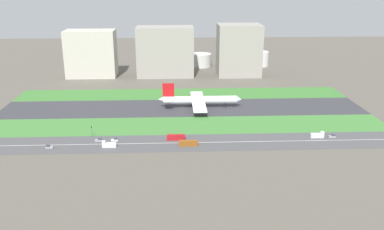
{
  "coord_description": "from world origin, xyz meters",
  "views": [
    {
      "loc": [
        -6.76,
        -312.94,
        97.08
      ],
      "look_at": [
        5.63,
        -36.5,
        6.0
      ],
      "focal_mm": 39.26,
      "sensor_mm": 36.0,
      "label": 1
    }
  ],
  "objects": [
    {
      "name": "grass_median_north",
      "position": [
        0.0,
        41.0,
        0.05
      ],
      "size": [
        280.0,
        36.0,
        0.1
      ],
      "primitive_type": "cube",
      "color": "#3D7A33",
      "rests_on": "ground_plane"
    },
    {
      "name": "fuel_tank_east",
      "position": [
        92.28,
        159.0,
        8.31
      ],
      "size": [
        19.31,
        19.31,
        16.62
      ],
      "primitive_type": "cylinder",
      "color": "silver",
      "rests_on": "ground_plane"
    },
    {
      "name": "highway_centerline",
      "position": [
        0.0,
        -73.0,
        0.11
      ],
      "size": [
        266.0,
        0.5,
        0.01
      ],
      "primitive_type": "cube",
      "color": "silver",
      "rests_on": "highway"
    },
    {
      "name": "car_3",
      "position": [
        93.71,
        -68.0,
        0.92
      ],
      "size": [
        4.4,
        1.8,
        2.0
      ],
      "color": "#99999E",
      "rests_on": "highway"
    },
    {
      "name": "office_tower",
      "position": [
        60.53,
        114.0,
        25.97
      ],
      "size": [
        43.65,
        33.83,
        51.95
      ],
      "primitive_type": "cube",
      "color": "#9E998E",
      "rests_on": "ground_plane"
    },
    {
      "name": "airliner",
      "position": [
        12.39,
        0.0,
        6.23
      ],
      "size": [
        65.0,
        56.0,
        19.7
      ],
      "color": "white",
      "rests_on": "runway"
    },
    {
      "name": "hangar_building",
      "position": [
        -14.99,
        114.0,
        24.97
      ],
      "size": [
        57.28,
        30.68,
        49.93
      ],
      "primitive_type": "cube",
      "color": "#9E998E",
      "rests_on": "ground_plane"
    },
    {
      "name": "terminal_building",
      "position": [
        -90.0,
        114.0,
        23.48
      ],
      "size": [
        49.58,
        26.91,
        46.96
      ],
      "primitive_type": "cube",
      "color": "beige",
      "rests_on": "ground_plane"
    },
    {
      "name": "fuel_tank_centre",
      "position": [
        59.56,
        159.0,
        8.14
      ],
      "size": [
        20.26,
        20.26,
        16.28
      ],
      "primitive_type": "cylinder",
      "color": "silver",
      "rests_on": "ground_plane"
    },
    {
      "name": "car_2",
      "position": [
        -53.69,
        -68.0,
        0.92
      ],
      "size": [
        4.4,
        1.8,
        2.0
      ],
      "color": "#99999E",
      "rests_on": "highway"
    },
    {
      "name": "truck_0",
      "position": [
        -46.17,
        -78.0,
        1.67
      ],
      "size": [
        8.4,
        2.5,
        4.0
      ],
      "rotation": [
        0.0,
        0.0,
        3.14
      ],
      "color": "silver",
      "rests_on": "highway"
    },
    {
      "name": "grass_median_south",
      "position": [
        0.0,
        -41.0,
        0.05
      ],
      "size": [
        280.0,
        36.0,
        0.1
      ],
      "primitive_type": "cube",
      "color": "#427F38",
      "rests_on": "ground_plane"
    },
    {
      "name": "car_0",
      "position": [
        -43.77,
        -68.0,
        0.92
      ],
      "size": [
        4.4,
        1.8,
        2.0
      ],
      "color": "silver",
      "rests_on": "highway"
    },
    {
      "name": "highway",
      "position": [
        0.0,
        -73.0,
        0.05
      ],
      "size": [
        280.0,
        28.0,
        0.1
      ],
      "primitive_type": "cube",
      "color": "#4C4C4F",
      "rests_on": "ground_plane"
    },
    {
      "name": "truck_1",
      "position": [
        84.04,
        -68.0,
        1.67
      ],
      "size": [
        8.4,
        2.5,
        4.0
      ],
      "color": "silver",
      "rests_on": "highway"
    },
    {
      "name": "bus_1",
      "position": [
        -5.81,
        -68.0,
        1.82
      ],
      "size": [
        11.6,
        2.5,
        3.5
      ],
      "color": "#B2191E",
      "rests_on": "highway"
    },
    {
      "name": "runway",
      "position": [
        0.0,
        0.0,
        0.05
      ],
      "size": [
        280.0,
        46.0,
        0.1
      ],
      "primitive_type": "cube",
      "color": "#38383D",
      "rests_on": "ground_plane"
    },
    {
      "name": "ground_plane",
      "position": [
        0.0,
        0.0,
        0.0
      ],
      "size": [
        800.0,
        800.0,
        0.0
      ],
      "primitive_type": "plane",
      "color": "#5B564C"
    },
    {
      "name": "fuel_tank_west",
      "position": [
        24.35,
        159.0,
        7.3
      ],
      "size": [
        23.45,
        23.45,
        14.6
      ],
      "primitive_type": "cylinder",
      "color": "silver",
      "rests_on": "ground_plane"
    },
    {
      "name": "bus_0",
      "position": [
        1.52,
        -78.0,
        1.82
      ],
      "size": [
        11.6,
        2.5,
        3.5
      ],
      "rotation": [
        0.0,
        0.0,
        3.14
      ],
      "color": "brown",
      "rests_on": "highway"
    },
    {
      "name": "car_1",
      "position": [
        -81.69,
        -78.0,
        0.92
      ],
      "size": [
        4.4,
        1.8,
        2.0
      ],
      "rotation": [
        0.0,
        0.0,
        3.14
      ],
      "color": "#99999E",
      "rests_on": "highway"
    },
    {
      "name": "traffic_light",
      "position": [
        -59.41,
        -60.01,
        4.29
      ],
      "size": [
        0.36,
        0.5,
        7.2
      ],
      "color": "#4C4C51",
      "rests_on": "highway"
    }
  ]
}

